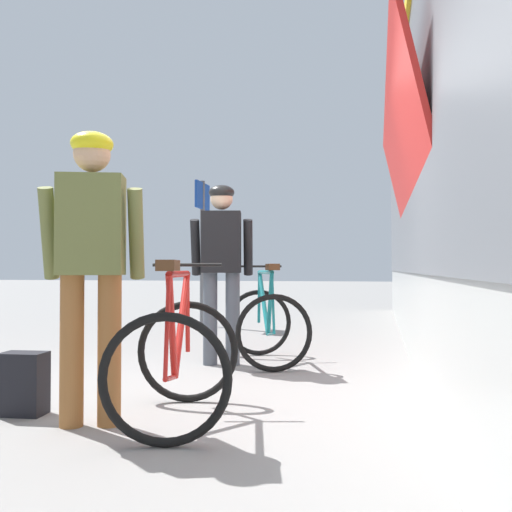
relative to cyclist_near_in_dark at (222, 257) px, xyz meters
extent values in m
plane|color=gray|center=(0.18, -1.43, -1.05)|extent=(80.00, 80.00, 0.00)
cube|color=red|center=(1.79, 0.25, 0.75)|extent=(0.42, 4.64, 1.67)
cube|color=black|center=(1.78, 0.41, 1.20)|extent=(0.04, 1.10, 0.80)
cylinder|color=#4C515B|center=(-0.11, -0.02, -0.60)|extent=(0.14, 0.14, 0.90)
cylinder|color=#4C515B|center=(0.11, 0.02, -0.60)|extent=(0.14, 0.14, 0.90)
cube|color=black|center=(0.00, 0.00, 0.15)|extent=(0.42, 0.31, 0.60)
cylinder|color=black|center=(-0.26, -0.02, 0.10)|extent=(0.14, 0.27, 0.56)
cylinder|color=black|center=(0.25, 0.09, 0.10)|extent=(0.14, 0.27, 0.56)
sphere|color=beige|center=(0.00, 0.00, 0.58)|extent=(0.22, 0.22, 0.22)
ellipsoid|color=black|center=(0.00, 0.00, 0.64)|extent=(0.30, 0.32, 0.14)
cylinder|color=#935B2D|center=(-0.28, -2.30, -0.60)|extent=(0.14, 0.14, 0.90)
cylinder|color=#935B2D|center=(-0.07, -2.23, -0.60)|extent=(0.14, 0.14, 0.90)
cube|color=olive|center=(-0.18, -2.26, 0.15)|extent=(0.43, 0.34, 0.60)
cylinder|color=olive|center=(-0.44, -2.30, 0.10)|extent=(0.16, 0.27, 0.56)
cylinder|color=olive|center=(0.06, -2.15, 0.10)|extent=(0.16, 0.27, 0.56)
sphere|color=tan|center=(-0.18, -2.26, 0.58)|extent=(0.22, 0.22, 0.22)
ellipsoid|color=yellow|center=(-0.18, -2.26, 0.64)|extent=(0.32, 0.34, 0.14)
torus|color=black|center=(0.23, 0.67, -0.70)|extent=(0.69, 0.29, 0.71)
torus|color=black|center=(0.58, -0.29, -0.70)|extent=(0.69, 0.29, 0.71)
cylinder|color=#197A7F|center=(0.35, 0.33, -0.45)|extent=(0.26, 0.62, 0.63)
cylinder|color=#197A7F|center=(0.39, 0.22, -0.15)|extent=(0.32, 0.81, 0.04)
cylinder|color=#197A7F|center=(0.50, -0.07, -0.45)|extent=(0.13, 0.27, 0.62)
cylinder|color=#197A7F|center=(0.52, -0.12, -0.73)|extent=(0.15, 0.35, 0.08)
cylinder|color=#197A7F|center=(0.56, -0.23, -0.42)|extent=(0.07, 0.14, 0.56)
cylinder|color=#197A7F|center=(0.24, 0.65, -0.42)|extent=(0.06, 0.09, 0.55)
cylinder|color=black|center=(0.25, 0.62, -0.09)|extent=(0.46, 0.18, 0.02)
cube|color=#4C2D19|center=(0.55, -0.21, -0.10)|extent=(0.17, 0.26, 0.06)
torus|color=black|center=(0.19, -1.56, -0.70)|extent=(0.70, 0.20, 0.71)
torus|color=black|center=(0.41, -2.56, -0.70)|extent=(0.70, 0.20, 0.71)
cylinder|color=red|center=(0.27, -1.91, -0.45)|extent=(0.18, 0.64, 0.63)
cylinder|color=red|center=(0.29, -2.03, -0.15)|extent=(0.22, 0.84, 0.04)
cylinder|color=red|center=(0.36, -2.33, -0.45)|extent=(0.10, 0.28, 0.62)
cylinder|color=red|center=(0.37, -2.39, -0.73)|extent=(0.10, 0.36, 0.08)
cylinder|color=red|center=(0.39, -2.50, -0.42)|extent=(0.05, 0.15, 0.56)
cylinder|color=red|center=(0.20, -1.59, -0.42)|extent=(0.05, 0.09, 0.55)
cylinder|color=black|center=(0.20, -1.61, -0.09)|extent=(0.47, 0.13, 0.02)
cube|color=#4C2D19|center=(0.39, -2.47, -0.10)|extent=(0.15, 0.26, 0.06)
cube|color=black|center=(-0.73, -2.12, -0.85)|extent=(0.29, 0.20, 0.40)
cylinder|color=#595B60|center=(-1.34, 3.64, 0.15)|extent=(0.08, 0.08, 2.40)
cube|color=#193F99|center=(-1.34, 3.64, 1.10)|extent=(0.04, 0.70, 0.44)
camera|label=1|loc=(1.51, -5.40, -0.12)|focal=40.07mm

